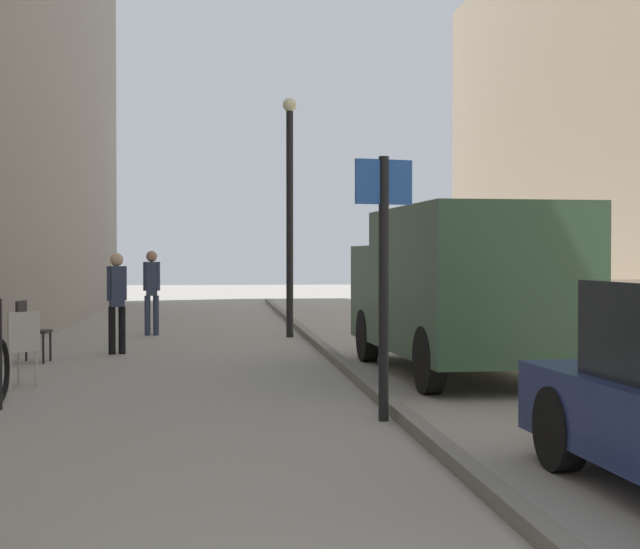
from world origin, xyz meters
TOP-DOWN VIEW (x-y plane):
  - ground_plane at (0.00, 12.00)m, footprint 80.00×80.00m
  - kerb_strip at (1.58, 12.00)m, footprint 0.16×40.00m
  - pedestrian_mid_block at (-1.53, 18.03)m, footprint 0.34×0.22m
  - pedestrian_far_crossing at (-1.86, 14.29)m, footprint 0.32×0.24m
  - delivery_van at (3.08, 10.98)m, footprint 2.26×5.21m
  - street_sign_post at (1.39, 7.44)m, footprint 0.59×0.17m
  - lamp_post at (1.23, 17.30)m, footprint 0.28×0.28m
  - cafe_chair_near_window at (-3.08, 13.18)m, footprint 0.49×0.49m
  - cafe_chair_by_doorway at (-2.66, 10.26)m, footprint 0.62×0.62m

SIDE VIEW (x-z plane):
  - ground_plane at x=0.00m, z-range 0.00..0.00m
  - kerb_strip at x=1.58m, z-range 0.00..0.12m
  - cafe_chair_near_window at x=-3.08m, z-range 0.08..1.02m
  - cafe_chair_by_doorway at x=-2.66m, z-range 0.08..1.02m
  - pedestrian_far_crossing at x=-1.86m, z-range 0.13..1.80m
  - pedestrian_mid_block at x=-1.53m, z-range 0.13..1.86m
  - delivery_van at x=3.08m, z-range 0.09..2.35m
  - street_sign_post at x=1.39m, z-range 0.25..2.85m
  - lamp_post at x=1.23m, z-range 0.34..5.10m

